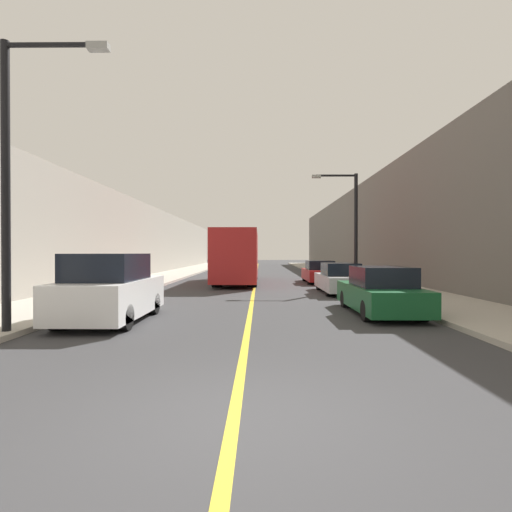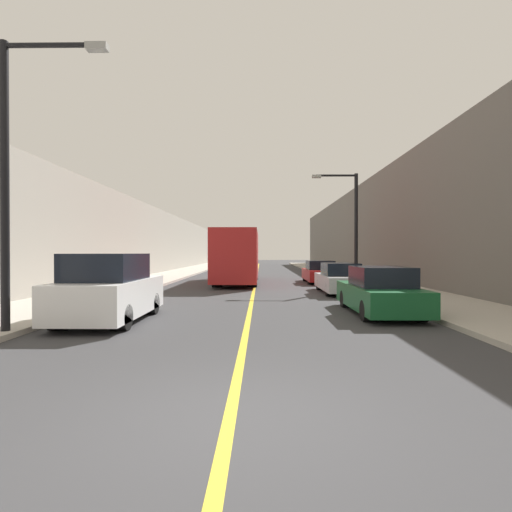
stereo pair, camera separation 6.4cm
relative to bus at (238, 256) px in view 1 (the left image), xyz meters
name	(u,v)px [view 1 (the left image)]	position (x,y,z in m)	size (l,w,h in m)	color
ground_plane	(233,423)	(1.14, -21.46, -1.78)	(200.00, 200.00, 0.00)	#38383A
sidewalk_left	(173,274)	(-6.08, 8.54, -1.70)	(3.68, 72.00, 0.14)	#B2AA9E
sidewalk_right	(339,275)	(8.36, 8.54, -1.70)	(3.68, 72.00, 0.14)	#B2AA9E
building_row_left	(129,241)	(-9.92, 8.54, 1.25)	(4.00, 72.00, 6.04)	gray
building_row_right	(384,229)	(12.20, 8.54, 2.21)	(4.00, 72.00, 7.98)	#66605B
road_center_line	(256,275)	(1.14, 8.54, -1.77)	(0.16, 72.00, 0.01)	gold
bus	(238,256)	(0.00, 0.00, 0.00)	(2.58, 10.31, 3.33)	#AD1E1E
parked_suv_left	(110,290)	(-2.87, -14.67, -0.87)	(2.01, 4.41, 1.97)	silver
car_right_near	(380,293)	(5.37, -13.13, -1.08)	(1.87, 4.74, 1.54)	#145128
car_right_mid	(340,279)	(5.38, -6.47, -1.10)	(1.81, 4.77, 1.48)	silver
car_right_far	(319,273)	(5.38, 0.16, -1.11)	(1.86, 4.74, 1.46)	maroon
street_lamp_left	(16,164)	(-4.30, -16.75, 2.30)	(2.56, 0.24, 6.83)	black
street_lamp_right	(351,221)	(6.56, -3.82, 2.00)	(2.56, 0.24, 6.24)	black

